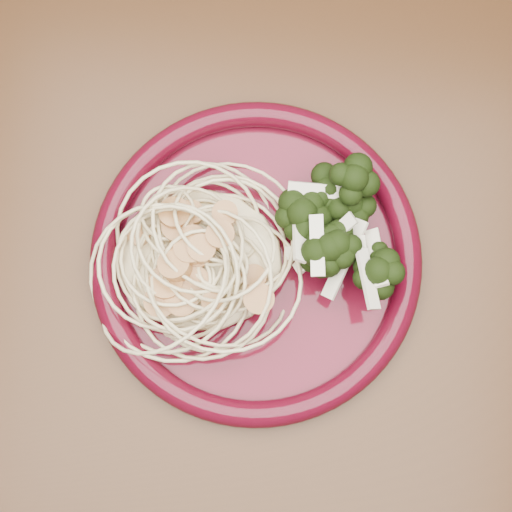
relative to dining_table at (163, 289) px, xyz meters
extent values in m
plane|color=#55341D|center=(0.00, 0.00, -0.65)|extent=(3.50, 3.50, 0.00)
cube|color=#472814|center=(0.00, 0.00, 0.08)|extent=(1.20, 0.80, 0.04)
cylinder|color=#4D0A19|center=(0.09, 0.02, 0.10)|extent=(0.31, 0.31, 0.01)
torus|color=#4D0515|center=(0.09, 0.02, 0.11)|extent=(0.31, 0.31, 0.02)
ellipsoid|color=beige|center=(0.04, 0.01, 0.12)|extent=(0.15, 0.14, 0.03)
ellipsoid|color=black|center=(0.15, 0.03, 0.13)|extent=(0.10, 0.15, 0.05)
camera|label=1|loc=(0.10, -0.10, 0.69)|focal=50.00mm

